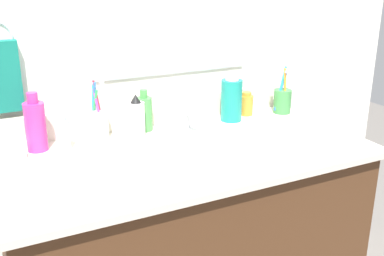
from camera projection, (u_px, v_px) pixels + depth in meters
The scene contains 16 objects.
vanity_cabinet at pixel (186, 256), 1.58m from camera, with size 1.11×0.53×0.73m, color #4C2D19.
countertop at pixel (185, 154), 1.45m from camera, with size 1.16×0.58×0.02m, color beige.
backsplash at pixel (152, 112), 1.67m from camera, with size 1.16×0.02×0.09m, color beige.
back_wall at pixel (147, 145), 1.77m from camera, with size 2.26×0.04×1.30m, color white.
hand_towel at pixel (2, 77), 1.43m from camera, with size 0.11×0.04×0.22m, color #147260.
sink_basin at pixel (215, 160), 1.45m from camera, with size 0.33×0.33×0.11m.
faucet at pixel (187, 124), 1.60m from camera, with size 0.16×0.10×0.08m.
bottle_toner_green at pixel (144, 113), 1.60m from camera, with size 0.06×0.06×0.15m.
bottle_oil_amber at pixel (246, 104), 1.78m from camera, with size 0.05×0.05×0.09m.
bottle_soap_pink at pixel (36, 125), 1.42m from camera, with size 0.06×0.06×0.18m.
bottle_mouthwash_teal at pixel (232, 99), 1.70m from camera, with size 0.08×0.08×0.18m.
bottle_lotion_white at pixel (136, 118), 1.54m from camera, with size 0.06×0.06×0.15m.
bottle_gel_clear at pixel (63, 134), 1.43m from camera, with size 0.04×0.04×0.12m.
cup_white_ceramic at pixel (97, 123), 1.53m from camera, with size 0.08×0.09×0.20m.
cup_green at pixel (282, 100), 1.80m from camera, with size 0.07×0.07×0.18m.
soap_bar at pixel (15, 154), 1.39m from camera, with size 0.06×0.04×0.02m, color white.
Camera 1 is at (-0.58, -1.21, 1.30)m, focal length 43.64 mm.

